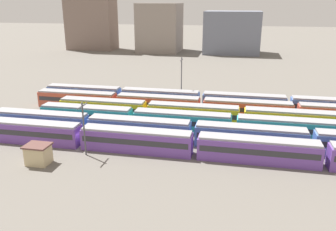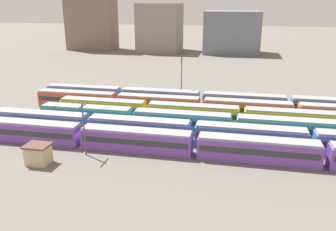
{
  "view_description": "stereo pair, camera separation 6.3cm",
  "coord_description": "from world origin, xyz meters",
  "px_view_note": "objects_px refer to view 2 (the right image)",
  "views": [
    {
      "loc": [
        24.68,
        -49.27,
        23.0
      ],
      "look_at": [
        11.8,
        13.0,
        2.04
      ],
      "focal_mm": 37.04,
      "sensor_mm": 36.0,
      "label": 1
    },
    {
      "loc": [
        24.74,
        -49.26,
        23.0
      ],
      "look_at": [
        11.8,
        13.0,
        2.04
      ],
      "focal_mm": 37.04,
      "sensor_mm": 36.0,
      "label": 2
    }
  ],
  "objects_px": {
    "train_track_1": "(250,137)",
    "train_track_3": "(193,114)",
    "train_track_5": "(289,105)",
    "train_track_0": "(195,145)",
    "catenary_pole_0": "(84,126)",
    "signal_hut": "(38,154)",
    "catenary_pole_1": "(181,78)",
    "train_track_2": "(234,125)",
    "train_track_4": "(202,107)"
  },
  "relations": [
    {
      "from": "train_track_5",
      "to": "signal_hut",
      "type": "bearing_deg",
      "value": -139.69
    },
    {
      "from": "train_track_0",
      "to": "train_track_3",
      "type": "xyz_separation_m",
      "value": [
        -2.44,
        15.6,
        -0.0
      ]
    },
    {
      "from": "train_track_4",
      "to": "train_track_5",
      "type": "height_order",
      "value": "same"
    },
    {
      "from": "train_track_1",
      "to": "train_track_3",
      "type": "distance_m",
      "value": 15.03
    },
    {
      "from": "train_track_2",
      "to": "signal_hut",
      "type": "height_order",
      "value": "train_track_2"
    },
    {
      "from": "catenary_pole_1",
      "to": "signal_hut",
      "type": "bearing_deg",
      "value": -112.68
    },
    {
      "from": "train_track_3",
      "to": "train_track_2",
      "type": "bearing_deg",
      "value": -32.64
    },
    {
      "from": "train_track_1",
      "to": "train_track_2",
      "type": "height_order",
      "value": "same"
    },
    {
      "from": "catenary_pole_0",
      "to": "signal_hut",
      "type": "distance_m",
      "value": 7.74
    },
    {
      "from": "train_track_5",
      "to": "catenary_pole_0",
      "type": "relative_size",
      "value": 13.03
    },
    {
      "from": "signal_hut",
      "to": "train_track_4",
      "type": "bearing_deg",
      "value": 53.13
    },
    {
      "from": "train_track_3",
      "to": "train_track_4",
      "type": "bearing_deg",
      "value": 77.85
    },
    {
      "from": "train_track_4",
      "to": "catenary_pole_0",
      "type": "distance_m",
      "value": 28.57
    },
    {
      "from": "train_track_0",
      "to": "train_track_2",
      "type": "distance_m",
      "value": 11.85
    },
    {
      "from": "train_track_3",
      "to": "signal_hut",
      "type": "relative_size",
      "value": 15.5
    },
    {
      "from": "train_track_4",
      "to": "signal_hut",
      "type": "bearing_deg",
      "value": -126.87
    },
    {
      "from": "train_track_4",
      "to": "train_track_5",
      "type": "distance_m",
      "value": 18.91
    },
    {
      "from": "train_track_0",
      "to": "catenary_pole_0",
      "type": "relative_size",
      "value": 8.65
    },
    {
      "from": "train_track_1",
      "to": "train_track_5",
      "type": "bearing_deg",
      "value": 67.9
    },
    {
      "from": "train_track_3",
      "to": "catenary_pole_1",
      "type": "distance_m",
      "value": 14.99
    },
    {
      "from": "train_track_3",
      "to": "train_track_5",
      "type": "relative_size",
      "value": 0.5
    },
    {
      "from": "train_track_0",
      "to": "catenary_pole_0",
      "type": "xyz_separation_m",
      "value": [
        -16.88,
        -2.97,
        2.94
      ]
    },
    {
      "from": "train_track_0",
      "to": "train_track_1",
      "type": "distance_m",
      "value": 9.88
    },
    {
      "from": "catenary_pole_1",
      "to": "train_track_5",
      "type": "bearing_deg",
      "value": -7.7
    },
    {
      "from": "train_track_4",
      "to": "train_track_5",
      "type": "xyz_separation_m",
      "value": [
        18.18,
        5.2,
        0.0
      ]
    },
    {
      "from": "train_track_0",
      "to": "train_track_2",
      "type": "xyz_separation_m",
      "value": [
        5.67,
        10.4,
        0.0
      ]
    },
    {
      "from": "train_track_4",
      "to": "train_track_2",
      "type": "bearing_deg",
      "value": -56.07
    },
    {
      "from": "train_track_0",
      "to": "train_track_4",
      "type": "height_order",
      "value": "same"
    },
    {
      "from": "train_track_5",
      "to": "catenary_pole_1",
      "type": "distance_m",
      "value": 24.54
    },
    {
      "from": "train_track_1",
      "to": "train_track_3",
      "type": "height_order",
      "value": "same"
    },
    {
      "from": "train_track_2",
      "to": "train_track_5",
      "type": "relative_size",
      "value": 0.66
    },
    {
      "from": "train_track_0",
      "to": "catenary_pole_1",
      "type": "relative_size",
      "value": 6.88
    },
    {
      "from": "catenary_pole_1",
      "to": "train_track_0",
      "type": "bearing_deg",
      "value": -76.31
    },
    {
      "from": "train_track_1",
      "to": "catenary_pole_1",
      "type": "distance_m",
      "value": 28.91
    },
    {
      "from": "catenary_pole_1",
      "to": "train_track_2",
      "type": "bearing_deg",
      "value": -55.82
    },
    {
      "from": "train_track_5",
      "to": "signal_hut",
      "type": "relative_size",
      "value": 31.25
    },
    {
      "from": "train_track_0",
      "to": "signal_hut",
      "type": "relative_size",
      "value": 20.75
    },
    {
      "from": "catenary_pole_0",
      "to": "catenary_pole_1",
      "type": "relative_size",
      "value": 0.8
    },
    {
      "from": "train_track_1",
      "to": "catenary_pole_0",
      "type": "height_order",
      "value": "catenary_pole_0"
    },
    {
      "from": "train_track_3",
      "to": "train_track_5",
      "type": "height_order",
      "value": "same"
    },
    {
      "from": "catenary_pole_1",
      "to": "train_track_1",
      "type": "bearing_deg",
      "value": -57.14
    },
    {
      "from": "train_track_2",
      "to": "catenary_pole_0",
      "type": "distance_m",
      "value": 26.39
    },
    {
      "from": "signal_hut",
      "to": "catenary_pole_1",
      "type": "bearing_deg",
      "value": 67.32
    },
    {
      "from": "train_track_3",
      "to": "catenary_pole_0",
      "type": "bearing_deg",
      "value": -127.86
    },
    {
      "from": "train_track_1",
      "to": "catenary_pole_1",
      "type": "height_order",
      "value": "catenary_pole_1"
    },
    {
      "from": "train_track_5",
      "to": "train_track_0",
      "type": "bearing_deg",
      "value": -122.95
    },
    {
      "from": "train_track_2",
      "to": "train_track_5",
      "type": "bearing_deg",
      "value": 54.37
    },
    {
      "from": "train_track_0",
      "to": "train_track_2",
      "type": "height_order",
      "value": "same"
    },
    {
      "from": "catenary_pole_0",
      "to": "signal_hut",
      "type": "relative_size",
      "value": 2.4
    },
    {
      "from": "train_track_0",
      "to": "catenary_pole_1",
      "type": "xyz_separation_m",
      "value": [
        -7.13,
        29.24,
        4.09
      ]
    }
  ]
}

